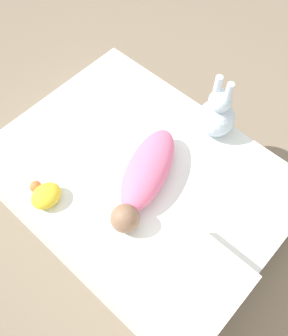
{
  "coord_description": "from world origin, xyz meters",
  "views": [
    {
      "loc": [
        -0.63,
        0.66,
        1.77
      ],
      "look_at": [
        -0.02,
        -0.0,
        0.29
      ],
      "focal_mm": 42.0,
      "sensor_mm": 36.0,
      "label": 1
    }
  ],
  "objects": [
    {
      "name": "bed_mattress",
      "position": [
        0.0,
        0.0,
        0.12
      ],
      "size": [
        1.33,
        1.0,
        0.24
      ],
      "color": "white",
      "rests_on": "ground_plane"
    },
    {
      "name": "pillow",
      "position": [
        -0.51,
        0.22,
        0.29
      ],
      "size": [
        0.32,
        0.3,
        0.1
      ],
      "color": "white",
      "rests_on": "bed_mattress"
    },
    {
      "name": "bunny_plush",
      "position": [
        -0.1,
        -0.42,
        0.35
      ],
      "size": [
        0.18,
        0.18,
        0.34
      ],
      "color": "silver",
      "rests_on": "bed_mattress"
    },
    {
      "name": "swaddled_baby",
      "position": [
        -0.06,
        0.03,
        0.3
      ],
      "size": [
        0.33,
        0.54,
        0.12
      ],
      "rotation": [
        0.0,
        0.0,
        1.93
      ],
      "color": "pink",
      "rests_on": "bed_mattress"
    },
    {
      "name": "ground_plane",
      "position": [
        0.0,
        0.0,
        0.0
      ],
      "size": [
        12.0,
        12.0,
        0.0
      ],
      "primitive_type": "plane",
      "color": "#7A6B56"
    },
    {
      "name": "turtle_plush",
      "position": [
        0.21,
        0.38,
        0.27
      ],
      "size": [
        0.16,
        0.14,
        0.07
      ],
      "color": "yellow",
      "rests_on": "bed_mattress"
    }
  ]
}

